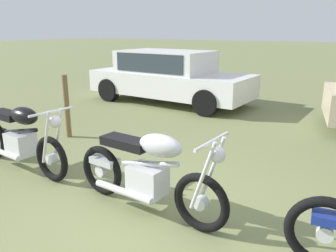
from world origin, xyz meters
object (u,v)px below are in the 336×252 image
Objects in this scene: fence_post_wooden at (67,107)px; motorcycle_silver at (148,172)px; motorcycle_black at (20,137)px; car_white at (168,74)px.

motorcycle_silver is at bearing -25.77° from fence_post_wooden.
motorcycle_black is at bearing -177.40° from motorcycle_silver.
car_white reaches higher than motorcycle_black.
motorcycle_black is 1.79× the size of fence_post_wooden.
fence_post_wooden is at bearing -86.42° from car_white.
fence_post_wooden is at bearing 117.24° from motorcycle_black.
motorcycle_black is 5.22m from car_white.
fence_post_wooden is at bearing 156.37° from motorcycle_silver.
car_white is 3.85× the size of fence_post_wooden.
fence_post_wooden reaches higher than motorcycle_silver.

